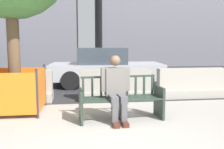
# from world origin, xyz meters

# --- Properties ---
(ground_plane) EXTENTS (200.00, 200.00, 0.00)m
(ground_plane) POSITION_xyz_m (0.00, 0.00, 0.00)
(ground_plane) COLOR gray
(street_asphalt) EXTENTS (120.00, 12.00, 0.01)m
(street_asphalt) POSITION_xyz_m (0.00, 8.70, 0.00)
(street_asphalt) COLOR #28282B
(street_asphalt) RESTS_ON ground
(street_bench) EXTENTS (1.72, 0.65, 0.88)m
(street_bench) POSITION_xyz_m (0.46, 1.25, 0.40)
(street_bench) COLOR #28382D
(street_bench) RESTS_ON ground
(seated_person) EXTENTS (0.59, 0.74, 1.31)m
(seated_person) POSITION_xyz_m (0.35, 1.18, 0.69)
(seated_person) COLOR #66605B
(seated_person) RESTS_ON ground
(jersey_barrier_centre) EXTENTS (2.01, 0.70, 0.84)m
(jersey_barrier_centre) POSITION_xyz_m (0.62, 3.15, 0.34)
(jersey_barrier_centre) COLOR gray
(jersey_barrier_centre) RESTS_ON ground
(jersey_barrier_left) EXTENTS (2.02, 0.74, 0.84)m
(jersey_barrier_left) POSITION_xyz_m (-2.12, 3.15, 0.34)
(jersey_barrier_left) COLOR #9E998E
(jersey_barrier_left) RESTS_ON ground
(jersey_barrier_right) EXTENTS (2.00, 0.69, 0.84)m
(jersey_barrier_right) POSITION_xyz_m (2.86, 3.19, 0.34)
(jersey_barrier_right) COLOR #9E998E
(jersey_barrier_right) RESTS_ON ground
(construction_fence) EXTENTS (1.18, 1.18, 1.04)m
(construction_fence) POSITION_xyz_m (-1.82, 2.10, 0.52)
(construction_fence) COLOR #2D2D33
(construction_fence) RESTS_ON ground
(car_sedan_far) EXTENTS (4.16, 2.08, 1.40)m
(car_sedan_far) POSITION_xyz_m (0.57, 5.54, 0.68)
(car_sedan_far) COLOR #B7B7BC
(car_sedan_far) RESTS_ON ground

